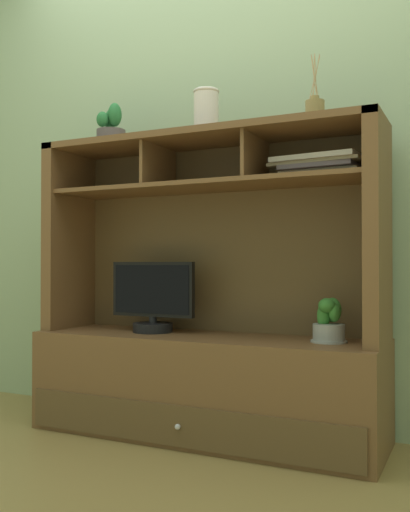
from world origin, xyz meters
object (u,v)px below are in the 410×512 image
object	(u,v)px
tv_monitor	(153,301)
ceramic_vase	(206,112)
magazine_stack_left	(320,167)
potted_succulent	(111,130)
potted_orchid	(329,323)
diffuser_bottle	(315,110)
media_console	(206,347)

from	to	relation	value
tv_monitor	ceramic_vase	world-z (taller)	ceramic_vase
magazine_stack_left	potted_succulent	world-z (taller)	potted_succulent
potted_orchid	magazine_stack_left	size ratio (longest dim) A/B	0.43
diffuser_bottle	potted_succulent	bearing A→B (deg)	178.37
magazine_stack_left	tv_monitor	bearing A→B (deg)	-175.47
potted_succulent	ceramic_vase	size ratio (longest dim) A/B	0.99
potted_orchid	potted_succulent	size ratio (longest dim) A/B	0.87
media_console	potted_succulent	size ratio (longest dim) A/B	7.60
media_console	magazine_stack_left	size ratio (longest dim) A/B	3.73
tv_monitor	potted_succulent	xyz separation A→B (m)	(-0.25, 0.01, 0.83)
ceramic_vase	potted_orchid	bearing A→B (deg)	-0.81
magazine_stack_left	ceramic_vase	size ratio (longest dim) A/B	2.02
magazine_stack_left	potted_succulent	size ratio (longest dim) A/B	2.04
potted_orchid	ceramic_vase	distance (m)	1.09
media_console	diffuser_bottle	size ratio (longest dim) A/B	5.72
potted_orchid	ceramic_vase	xyz separation A→B (m)	(-0.56, 0.01, 0.93)
tv_monitor	media_console	bearing A→B (deg)	3.95
diffuser_bottle	ceramic_vase	world-z (taller)	diffuser_bottle
magazine_stack_left	potted_succulent	distance (m)	1.06
tv_monitor	potted_orchid	distance (m)	0.83
potted_orchid	ceramic_vase	size ratio (longest dim) A/B	0.87
tv_monitor	magazine_stack_left	world-z (taller)	magazine_stack_left
potted_succulent	potted_orchid	bearing A→B (deg)	0.02
ceramic_vase	diffuser_bottle	bearing A→B (deg)	-4.19
tv_monitor	potted_orchid	bearing A→B (deg)	0.99
media_console	potted_orchid	bearing A→B (deg)	-0.42
media_console	diffuser_bottle	xyz separation A→B (m)	(0.51, -0.03, 1.01)
diffuser_bottle	potted_succulent	xyz separation A→B (m)	(-1.03, 0.03, 0.03)
diffuser_bottle	potted_succulent	size ratio (longest dim) A/B	1.33
tv_monitor	potted_succulent	bearing A→B (deg)	176.77
potted_orchid	diffuser_bottle	distance (m)	0.88
potted_succulent	magazine_stack_left	bearing A→B (deg)	2.66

